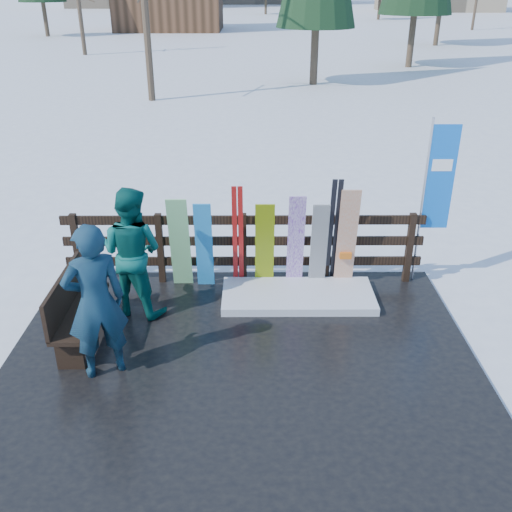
{
  "coord_description": "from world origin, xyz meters",
  "views": [
    {
      "loc": [
        0.16,
        -5.87,
        4.42
      ],
      "look_at": [
        0.19,
        1.0,
        1.1
      ],
      "focal_mm": 40.0,
      "sensor_mm": 36.0,
      "label": 1
    }
  ],
  "objects_px": {
    "snowboard_2": "(265,246)",
    "snowboard_4": "(319,246)",
    "snowboard_3": "(296,242)",
    "bench": "(74,308)",
    "person_back": "(132,252)",
    "snowboard_5": "(347,239)",
    "person_front": "(95,302)",
    "rental_flag": "(436,184)",
    "snowboard_0": "(204,246)",
    "snowboard_1": "(180,243)"
  },
  "relations": [
    {
      "from": "snowboard_2",
      "to": "snowboard_4",
      "type": "bearing_deg",
      "value": 0.0
    },
    {
      "from": "snowboard_3",
      "to": "snowboard_4",
      "type": "bearing_deg",
      "value": 0.0
    },
    {
      "from": "bench",
      "to": "snowboard_2",
      "type": "distance_m",
      "value": 2.91
    },
    {
      "from": "person_back",
      "to": "snowboard_5",
      "type": "bearing_deg",
      "value": -147.25
    },
    {
      "from": "person_front",
      "to": "snowboard_2",
      "type": "bearing_deg",
      "value": -159.12
    },
    {
      "from": "snowboard_3",
      "to": "snowboard_4",
      "type": "xyz_separation_m",
      "value": [
        0.35,
        0.0,
        -0.07
      ]
    },
    {
      "from": "snowboard_2",
      "to": "snowboard_4",
      "type": "relative_size",
      "value": 1.03
    },
    {
      "from": "rental_flag",
      "to": "person_front",
      "type": "relative_size",
      "value": 1.33
    },
    {
      "from": "snowboard_2",
      "to": "person_front",
      "type": "height_order",
      "value": "person_front"
    },
    {
      "from": "snowboard_2",
      "to": "rental_flag",
      "type": "xyz_separation_m",
      "value": [
        2.56,
        0.27,
        0.88
      ]
    },
    {
      "from": "person_front",
      "to": "rental_flag",
      "type": "bearing_deg",
      "value": -178.07
    },
    {
      "from": "snowboard_0",
      "to": "snowboard_4",
      "type": "bearing_deg",
      "value": 0.0
    },
    {
      "from": "snowboard_3",
      "to": "bench",
      "type": "bearing_deg",
      "value": -153.76
    },
    {
      "from": "snowboard_0",
      "to": "snowboard_5",
      "type": "bearing_deg",
      "value": 0.0
    },
    {
      "from": "snowboard_4",
      "to": "snowboard_5",
      "type": "xyz_separation_m",
      "value": [
        0.42,
        0.0,
        0.12
      ]
    },
    {
      "from": "snowboard_1",
      "to": "snowboard_3",
      "type": "distance_m",
      "value": 1.76
    },
    {
      "from": "snowboard_3",
      "to": "snowboard_0",
      "type": "bearing_deg",
      "value": 180.0
    },
    {
      "from": "snowboard_2",
      "to": "person_front",
      "type": "relative_size",
      "value": 0.75
    },
    {
      "from": "snowboard_0",
      "to": "snowboard_4",
      "type": "xyz_separation_m",
      "value": [
        1.75,
        0.0,
        -0.01
      ]
    },
    {
      "from": "snowboard_3",
      "to": "rental_flag",
      "type": "relative_size",
      "value": 0.61
    },
    {
      "from": "snowboard_0",
      "to": "person_back",
      "type": "height_order",
      "value": "person_back"
    },
    {
      "from": "snowboard_0",
      "to": "snowboard_5",
      "type": "distance_m",
      "value": 2.17
    },
    {
      "from": "person_front",
      "to": "person_back",
      "type": "xyz_separation_m",
      "value": [
        0.15,
        1.45,
        -0.04
      ]
    },
    {
      "from": "snowboard_3",
      "to": "snowboard_1",
      "type": "bearing_deg",
      "value": 180.0
    },
    {
      "from": "snowboard_2",
      "to": "person_front",
      "type": "distance_m",
      "value": 2.93
    },
    {
      "from": "snowboard_0",
      "to": "snowboard_3",
      "type": "height_order",
      "value": "snowboard_3"
    },
    {
      "from": "snowboard_0",
      "to": "person_front",
      "type": "xyz_separation_m",
      "value": [
        -1.09,
        -2.12,
        0.26
      ]
    },
    {
      "from": "snowboard_5",
      "to": "rental_flag",
      "type": "distance_m",
      "value": 1.56
    },
    {
      "from": "snowboard_5",
      "to": "person_front",
      "type": "bearing_deg",
      "value": -146.87
    },
    {
      "from": "snowboard_5",
      "to": "rental_flag",
      "type": "bearing_deg",
      "value": 11.57
    },
    {
      "from": "snowboard_3",
      "to": "person_front",
      "type": "bearing_deg",
      "value": -139.45
    },
    {
      "from": "snowboard_0",
      "to": "snowboard_2",
      "type": "bearing_deg",
      "value": 0.0
    },
    {
      "from": "bench",
      "to": "person_back",
      "type": "relative_size",
      "value": 0.8
    },
    {
      "from": "snowboard_4",
      "to": "rental_flag",
      "type": "height_order",
      "value": "rental_flag"
    },
    {
      "from": "snowboard_0",
      "to": "person_back",
      "type": "relative_size",
      "value": 0.77
    },
    {
      "from": "person_front",
      "to": "snowboard_0",
      "type": "bearing_deg",
      "value": -142.84
    },
    {
      "from": "snowboard_1",
      "to": "snowboard_2",
      "type": "xyz_separation_m",
      "value": [
        1.29,
        0.0,
        -0.04
      ]
    },
    {
      "from": "snowboard_0",
      "to": "person_back",
      "type": "bearing_deg",
      "value": -144.33
    },
    {
      "from": "bench",
      "to": "snowboard_4",
      "type": "xyz_separation_m",
      "value": [
        3.33,
        1.47,
        0.19
      ]
    },
    {
      "from": "bench",
      "to": "rental_flag",
      "type": "xyz_separation_m",
      "value": [
        5.07,
        1.74,
        1.09
      ]
    },
    {
      "from": "snowboard_3",
      "to": "snowboard_5",
      "type": "height_order",
      "value": "snowboard_5"
    },
    {
      "from": "snowboard_0",
      "to": "person_front",
      "type": "bearing_deg",
      "value": -117.15
    },
    {
      "from": "snowboard_0",
      "to": "snowboard_1",
      "type": "relative_size",
      "value": 0.94
    },
    {
      "from": "rental_flag",
      "to": "snowboard_2",
      "type": "bearing_deg",
      "value": -173.98
    },
    {
      "from": "bench",
      "to": "snowboard_5",
      "type": "bearing_deg",
      "value": 21.38
    },
    {
      "from": "snowboard_0",
      "to": "rental_flag",
      "type": "distance_m",
      "value": 3.6
    },
    {
      "from": "bench",
      "to": "snowboard_1",
      "type": "height_order",
      "value": "snowboard_1"
    },
    {
      "from": "bench",
      "to": "snowboard_3",
      "type": "distance_m",
      "value": 3.33
    },
    {
      "from": "snowboard_2",
      "to": "rental_flag",
      "type": "bearing_deg",
      "value": 6.02
    },
    {
      "from": "snowboard_1",
      "to": "snowboard_4",
      "type": "distance_m",
      "value": 2.11
    }
  ]
}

